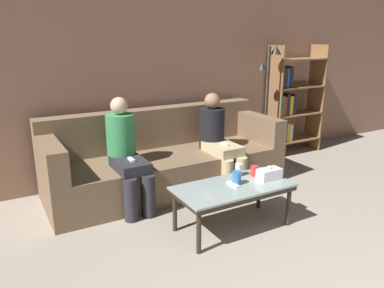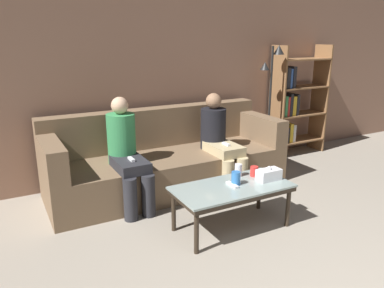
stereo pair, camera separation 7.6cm
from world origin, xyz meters
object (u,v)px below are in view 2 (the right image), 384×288
object	(u,v)px
cup_near_right	(238,170)
game_remote	(232,185)
tissue_box	(269,174)
cup_near_left	(236,178)
cup_far_center	(254,171)
couch	(166,161)
bookshelf	(293,104)
standing_lamp	(271,93)
seated_person_left_end	(126,152)
coffee_table	(232,190)
seated_person_mid_left	(219,139)

from	to	relation	value
cup_near_right	game_remote	world-z (taller)	cup_near_right
tissue_box	cup_near_left	bearing A→B (deg)	171.65
cup_far_center	tissue_box	world-z (taller)	tissue_box
cup_near_right	couch	bearing A→B (deg)	106.39
couch	bookshelf	distance (m)	2.18
cup_near_left	standing_lamp	size ratio (longest dim) A/B	0.08
bookshelf	standing_lamp	size ratio (longest dim) A/B	0.99
couch	bookshelf	size ratio (longest dim) A/B	1.70
cup_near_right	cup_far_center	distance (m)	0.15
cup_near_right	seated_person_left_end	size ratio (longest dim) A/B	0.11
cup_near_right	game_remote	size ratio (longest dim) A/B	0.78
coffee_table	cup_far_center	size ratio (longest dim) A/B	11.09
coffee_table	cup_far_center	bearing A→B (deg)	17.90
couch	seated_person_mid_left	xyz separation A→B (m)	(0.54, -0.25, 0.24)
game_remote	seated_person_mid_left	size ratio (longest dim) A/B	0.14
tissue_box	bookshelf	size ratio (longest dim) A/B	0.14
cup_near_left	tissue_box	xyz separation A→B (m)	(0.33, -0.05, -0.01)
seated_person_mid_left	coffee_table	bearing A→B (deg)	-115.69
cup_near_left	standing_lamp	distance (m)	1.99
cup_near_right	seated_person_mid_left	world-z (taller)	seated_person_mid_left
coffee_table	seated_person_mid_left	distance (m)	1.03
cup_near_left	seated_person_left_end	distance (m)	1.14
seated_person_mid_left	cup_near_right	bearing A→B (deg)	-109.04
tissue_box	seated_person_mid_left	xyz separation A→B (m)	(0.07, 0.95, 0.09)
coffee_table	seated_person_left_end	distance (m)	1.14
cup_far_center	game_remote	bearing A→B (deg)	-162.10
coffee_table	seated_person_mid_left	world-z (taller)	seated_person_mid_left
couch	seated_person_left_end	size ratio (longest dim) A/B	2.40
cup_near_right	game_remote	xyz separation A→B (m)	(-0.18, -0.17, -0.05)
cup_near_right	seated_person_mid_left	size ratio (longest dim) A/B	0.11
cup_near_left	seated_person_left_end	xyz separation A→B (m)	(-0.69, 0.90, 0.10)
couch	cup_far_center	distance (m)	1.14
coffee_table	game_remote	size ratio (longest dim) A/B	6.96
couch	seated_person_left_end	distance (m)	0.65
couch	tissue_box	bearing A→B (deg)	-68.22
standing_lamp	cup_far_center	bearing A→B (deg)	-134.06
cup_far_center	coffee_table	bearing A→B (deg)	-162.10
coffee_table	cup_near_left	bearing A→B (deg)	13.42
game_remote	seated_person_mid_left	distance (m)	1.02
coffee_table	bookshelf	world-z (taller)	bookshelf
cup_near_left	seated_person_mid_left	size ratio (longest dim) A/B	0.11
couch	coffee_table	bearing A→B (deg)	-84.80
coffee_table	seated_person_mid_left	bearing A→B (deg)	64.31
cup_near_left	tissue_box	bearing A→B (deg)	-8.35
coffee_table	tissue_box	size ratio (longest dim) A/B	4.75
standing_lamp	seated_person_mid_left	distance (m)	1.18
cup_near_left	seated_person_mid_left	world-z (taller)	seated_person_mid_left
couch	cup_near_left	xyz separation A→B (m)	(0.15, -1.15, 0.16)
cup_near_left	standing_lamp	xyz separation A→B (m)	(1.44, 1.30, 0.48)
cup_near_left	game_remote	distance (m)	0.07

